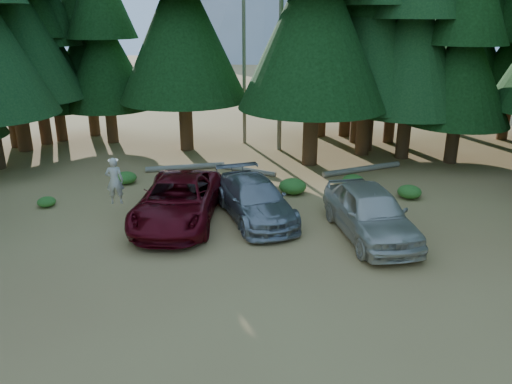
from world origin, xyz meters
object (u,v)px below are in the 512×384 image
(silver_minivan_center, at_px, (255,199))
(log_right, at_px, (362,169))
(red_pickup, at_px, (178,200))
(log_mid, at_px, (248,170))
(frisbee_player, at_px, (115,181))
(log_left, at_px, (185,167))
(silver_minivan_right, at_px, (370,212))

(silver_minivan_center, relative_size, log_right, 1.17)
(red_pickup, distance_m, silver_minivan_center, 2.84)
(red_pickup, xyz_separation_m, log_mid, (2.40, 5.97, -0.70))
(red_pickup, height_order, frisbee_player, frisbee_player)
(red_pickup, distance_m, log_left, 6.45)
(red_pickup, distance_m, log_right, 10.07)
(silver_minivan_center, xyz_separation_m, frisbee_player, (-5.21, 0.03, 0.70))
(silver_minivan_right, bearing_deg, red_pickup, 159.00)
(silver_minivan_center, height_order, frisbee_player, frisbee_player)
(frisbee_player, relative_size, log_left, 0.46)
(frisbee_player, xyz_separation_m, log_right, (10.30, 5.81, -1.30))
(red_pickup, distance_m, silver_minivan_right, 6.90)
(log_mid, relative_size, log_right, 0.67)
(red_pickup, relative_size, log_right, 1.35)
(silver_minivan_right, relative_size, log_mid, 1.78)
(silver_minivan_right, height_order, log_right, silver_minivan_right)
(silver_minivan_right, height_order, frisbee_player, frisbee_player)
(red_pickup, bearing_deg, log_right, 40.29)
(log_right, bearing_deg, log_left, 153.70)
(silver_minivan_right, height_order, log_left, silver_minivan_right)
(frisbee_player, height_order, log_left, frisbee_player)
(silver_minivan_center, height_order, log_left, silver_minivan_center)
(frisbee_player, relative_size, log_mid, 0.61)
(silver_minivan_center, distance_m, log_right, 7.77)
(log_left, bearing_deg, log_right, -15.15)
(frisbee_player, distance_m, log_right, 11.90)
(silver_minivan_right, xyz_separation_m, log_mid, (-4.39, 7.17, -0.76))
(silver_minivan_center, xyz_separation_m, log_left, (-3.54, 6.03, -0.60))
(silver_minivan_right, xyz_separation_m, log_left, (-7.50, 7.57, -0.74))
(red_pickup, relative_size, log_left, 1.52)
(log_left, height_order, log_mid, log_left)
(red_pickup, bearing_deg, silver_minivan_center, 9.24)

